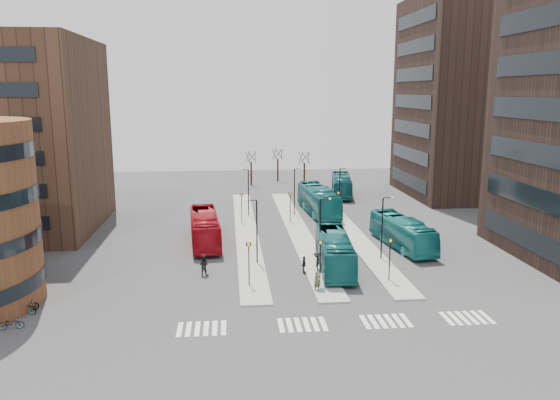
{
  "coord_description": "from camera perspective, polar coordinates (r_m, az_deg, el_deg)",
  "views": [
    {
      "loc": [
        -5.99,
        -31.46,
        16.11
      ],
      "look_at": [
        -0.69,
        23.56,
        5.0
      ],
      "focal_mm": 35.0,
      "sensor_mm": 36.0,
      "label": 1
    }
  ],
  "objects": [
    {
      "name": "tower_far",
      "position": [
        89.88,
        19.8,
        10.0
      ],
      "size": [
        20.12,
        20.0,
        30.0
      ],
      "color": "black",
      "rests_on": "ground"
    },
    {
      "name": "sign_poles",
      "position": [
        56.67,
        2.36,
        -2.64
      ],
      "size": [
        12.45,
        22.12,
        3.65
      ],
      "color": "black",
      "rests_on": "ground"
    },
    {
      "name": "commuter_a",
      "position": [
        49.08,
        -7.98,
        -6.76
      ],
      "size": [
        1.09,
        0.98,
        1.86
      ],
      "primitive_type": "imported",
      "rotation": [
        0.0,
        0.0,
        2.78
      ],
      "color": "black",
      "rests_on": "ground"
    },
    {
      "name": "bare_trees",
      "position": [
        95.47,
        -0.25,
        3.31
      ],
      "size": [
        10.97,
        8.14,
        5.9
      ],
      "color": "black",
      "rests_on": "ground"
    },
    {
      "name": "bicycle_mid",
      "position": [
        45.25,
        -24.88,
        -9.95
      ],
      "size": [
        1.62,
        1.02,
        0.95
      ],
      "primitive_type": "imported",
      "rotation": [
        0.0,
        0.0,
        1.97
      ],
      "color": "gray",
      "rests_on": "ground"
    },
    {
      "name": "lamp_posts",
      "position": [
        61.37,
        2.69,
        -0.43
      ],
      "size": [
        14.04,
        20.24,
        6.12
      ],
      "color": "black",
      "rests_on": "ground"
    },
    {
      "name": "bicycle_far",
      "position": [
        44.88,
        -25.06,
        -10.11
      ],
      "size": [
        2.01,
        1.37,
        1.0
      ],
      "primitive_type": "imported",
      "rotation": [
        0.0,
        0.0,
        1.16
      ],
      "color": "gray",
      "rests_on": "ground"
    },
    {
      "name": "island_right",
      "position": [
        65.04,
        7.1,
        -3.0
      ],
      "size": [
        2.5,
        45.0,
        0.15
      ],
      "primitive_type": "cube",
      "color": "gray",
      "rests_on": "ground"
    },
    {
      "name": "teal_bus_b",
      "position": [
        72.57,
        4.03,
        -0.02
      ],
      "size": [
        4.01,
        13.28,
        3.65
      ],
      "primitive_type": "imported",
      "rotation": [
        0.0,
        0.0,
        0.07
      ],
      "color": "#146768",
      "rests_on": "ground"
    },
    {
      "name": "commuter_c",
      "position": [
        49.81,
        3.85,
        -6.45
      ],
      "size": [
        0.89,
        1.27,
        1.79
      ],
      "primitive_type": "imported",
      "rotation": [
        0.0,
        0.0,
        4.5
      ],
      "color": "black",
      "rests_on": "ground"
    },
    {
      "name": "ground",
      "position": [
        35.85,
        4.88,
        -15.38
      ],
      "size": [
        160.0,
        160.0,
        0.0
      ],
      "primitive_type": "plane",
      "color": "#313134",
      "rests_on": "ground"
    },
    {
      "name": "commuter_b",
      "position": [
        49.3,
        2.52,
        -6.76
      ],
      "size": [
        0.4,
        0.92,
        1.56
      ],
      "primitive_type": "imported",
      "rotation": [
        0.0,
        0.0,
        1.55
      ],
      "color": "black",
      "rests_on": "ground"
    },
    {
      "name": "traveller",
      "position": [
        44.99,
        3.91,
        -8.51
      ],
      "size": [
        0.7,
        0.57,
        1.66
      ],
      "primitive_type": "imported",
      "rotation": [
        0.0,
        0.0,
        0.31
      ],
      "color": "#49432C",
      "rests_on": "ground"
    },
    {
      "name": "bicycle_near",
      "position": [
        42.53,
        -26.28,
        -11.49
      ],
      "size": [
        1.73,
        0.79,
        0.88
      ],
      "primitive_type": "imported",
      "rotation": [
        0.0,
        0.0,
        1.7
      ],
      "color": "gray",
      "rests_on": "ground"
    },
    {
      "name": "teal_bus_a",
      "position": [
        50.6,
        5.7,
        -5.33
      ],
      "size": [
        3.79,
        11.84,
        3.24
      ],
      "primitive_type": "imported",
      "rotation": [
        0.0,
        0.0,
        -0.09
      ],
      "color": "#12595B",
      "rests_on": "ground"
    },
    {
      "name": "teal_bus_c",
      "position": [
        58.37,
        12.63,
        -3.32
      ],
      "size": [
        4.11,
        11.64,
        3.17
      ],
      "primitive_type": "imported",
      "rotation": [
        0.0,
        0.0,
        0.13
      ],
      "color": "#166F71",
      "rests_on": "ground"
    },
    {
      "name": "red_bus",
      "position": [
        58.9,
        -7.87,
        -2.93
      ],
      "size": [
        3.78,
        12.23,
        3.36
      ],
      "primitive_type": "imported",
      "rotation": [
        0.0,
        0.0,
        0.08
      ],
      "color": "#9E0C15",
      "rests_on": "ground"
    },
    {
      "name": "teal_bus_d",
      "position": [
        85.56,
        6.45,
        1.55
      ],
      "size": [
        4.61,
        11.95,
        3.25
      ],
      "primitive_type": "imported",
      "rotation": [
        0.0,
        0.0,
        -0.17
      ],
      "color": "#12545A",
      "rests_on": "ground"
    },
    {
      "name": "crosswalk_stripes",
      "position": [
        39.71,
        6.37,
        -12.64
      ],
      "size": [
        22.35,
        2.4,
        0.01
      ],
      "color": "silver",
      "rests_on": "ground"
    },
    {
      "name": "island_left",
      "position": [
        63.55,
        -3.54,
        -3.27
      ],
      "size": [
        2.5,
        45.0,
        0.15
      ],
      "primitive_type": "cube",
      "color": "gray",
      "rests_on": "ground"
    },
    {
      "name": "island_mid",
      "position": [
        64.02,
        1.84,
        -3.15
      ],
      "size": [
        2.5,
        45.0,
        0.15
      ],
      "primitive_type": "cube",
      "color": "gray",
      "rests_on": "ground"
    },
    {
      "name": "suitcase",
      "position": [
        44.8,
        4.42,
        -9.41
      ],
      "size": [
        0.46,
        0.4,
        0.49
      ],
      "primitive_type": "cube",
      "rotation": [
        0.0,
        0.0,
        -0.27
      ],
      "color": "#1D289F",
      "rests_on": "ground"
    }
  ]
}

